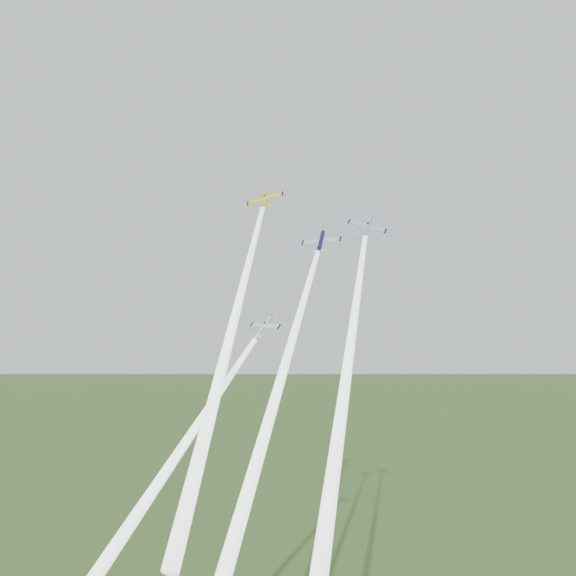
{
  "coord_description": "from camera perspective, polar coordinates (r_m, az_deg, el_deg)",
  "views": [
    {
      "loc": [
        50.5,
        -129.27,
        87.77
      ],
      "look_at": [
        0.0,
        -6.0,
        92.0
      ],
      "focal_mm": 45.0,
      "sensor_mm": 36.0,
      "label": 1
    }
  ],
  "objects": [
    {
      "name": "smoke_trail_navy",
      "position": [
        113.54,
        -1.08,
        -8.93
      ],
      "size": [
        7.21,
        54.64,
        52.46
      ],
      "primitive_type": null,
      "rotation": [
        -0.81,
        0.0,
        0.09
      ],
      "color": "white"
    },
    {
      "name": "plane_silver_right",
      "position": [
        141.28,
        6.22,
        4.81
      ],
      "size": [
        8.27,
        7.69,
        8.12
      ],
      "primitive_type": null,
      "rotation": [
        0.76,
        0.29,
        0.16
      ],
      "color": "#B4BCC3"
    },
    {
      "name": "smoke_trail_silver_right",
      "position": [
        113.84,
        4.66,
        -6.71
      ],
      "size": [
        10.72,
        51.05,
        49.3
      ],
      "primitive_type": null,
      "rotation": [
        -0.81,
        0.0,
        0.16
      ],
      "color": "white"
    },
    {
      "name": "plane_silver_low",
      "position": [
        128.36,
        -1.95,
        -3.08
      ],
      "size": [
        8.11,
        7.08,
        5.65
      ],
      "primitive_type": null,
      "rotation": [
        0.76,
        0.06,
        -0.29
      ],
      "color": "silver"
    },
    {
      "name": "smoke_trail_yellow",
      "position": [
        119.19,
        -4.81,
        -4.64
      ],
      "size": [
        14.75,
        56.75,
        55.27
      ],
      "primitive_type": null,
      "rotation": [
        -0.81,
        0.0,
        0.22
      ],
      "color": "white"
    },
    {
      "name": "plane_navy",
      "position": [
        140.94,
        2.61,
        3.68
      ],
      "size": [
        8.79,
        7.2,
        6.89
      ],
      "primitive_type": null,
      "rotation": [
        0.76,
        -0.07,
        0.09
      ],
      "color": "#0E123E"
    },
    {
      "name": "plane_yellow",
      "position": [
        150.3,
        -1.84,
        7.02
      ],
      "size": [
        10.11,
        7.82,
        8.14
      ],
      "primitive_type": null,
      "rotation": [
        0.76,
        -0.25,
        0.22
      ],
      "color": "yellow"
    },
    {
      "name": "smoke_trail_silver_low",
      "position": [
        114.81,
        -9.67,
        -14.18
      ],
      "size": [
        14.62,
        41.49,
        40.94
      ],
      "primitive_type": null,
      "rotation": [
        -0.81,
        0.0,
        -0.29
      ],
      "color": "white"
    }
  ]
}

